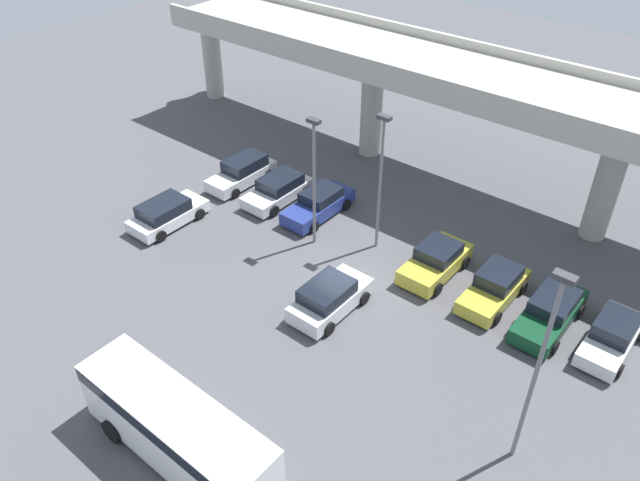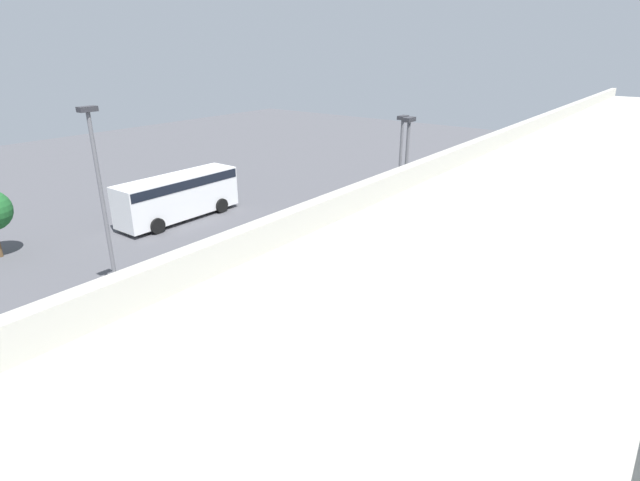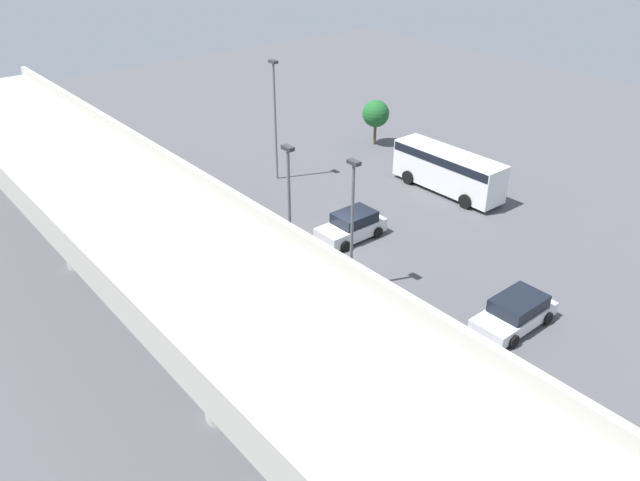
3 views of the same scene
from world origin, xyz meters
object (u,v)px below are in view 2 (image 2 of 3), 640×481
(parked_car_0, at_px, (478,206))
(parked_car_8, at_px, (399,192))
(parked_car_1, at_px, (458,218))
(lamp_post_mid_lot, at_px, (405,183))
(parked_car_2, at_px, (443,232))
(parked_car_6, at_px, (276,334))
(shuttle_bus, at_px, (178,194))
(lamp_post_near_aisle, at_px, (400,170))
(lamp_post_by_overpass, at_px, (102,200))
(parked_car_3, at_px, (301,236))
(parked_car_4, at_px, (363,278))
(parked_car_7, at_px, (228,372))
(parked_car_5, at_px, (321,305))

(parked_car_0, height_order, parked_car_8, parked_car_0)
(parked_car_1, distance_m, lamp_post_mid_lot, 8.11)
(parked_car_2, relative_size, parked_car_6, 0.98)
(shuttle_bus, xyz_separation_m, lamp_post_near_aisle, (-4.85, 13.47, 2.58))
(parked_car_0, relative_size, parked_car_8, 1.04)
(parked_car_6, xyz_separation_m, shuttle_bus, (-7.59, -15.35, 1.01))
(lamp_post_mid_lot, distance_m, lamp_post_by_overpass, 13.65)
(parked_car_6, distance_m, parked_car_8, 20.77)
(parked_car_6, height_order, shuttle_bus, shuttle_bus)
(parked_car_6, xyz_separation_m, parked_car_8, (-19.94, -5.83, 0.00))
(parked_car_8, distance_m, shuttle_bus, 15.63)
(parked_car_1, bearing_deg, parked_car_8, -28.14)
(parked_car_3, distance_m, parked_car_6, 10.10)
(lamp_post_near_aisle, relative_size, lamp_post_by_overpass, 0.84)
(parked_car_0, bearing_deg, lamp_post_by_overpass, 70.70)
(parked_car_2, distance_m, shuttle_bus, 16.97)
(lamp_post_by_overpass, bearing_deg, lamp_post_near_aisle, 158.52)
(parked_car_8, bearing_deg, lamp_post_mid_lot, -60.77)
(parked_car_1, relative_size, parked_car_8, 1.00)
(parked_car_3, xyz_separation_m, lamp_post_by_overpass, (10.18, -1.83, 4.22))
(parked_car_0, bearing_deg, lamp_post_mid_lot, 89.09)
(parked_car_3, bearing_deg, lamp_post_mid_lot, 12.60)
(parked_car_0, height_order, parked_car_2, parked_car_0)
(parked_car_4, bearing_deg, lamp_post_mid_lot, -89.62)
(parked_car_4, xyz_separation_m, parked_car_7, (8.69, 0.31, -0.02))
(parked_car_4, bearing_deg, parked_car_5, 90.74)
(parked_car_2, distance_m, lamp_post_by_overpass, 18.12)
(parked_car_4, distance_m, parked_car_5, 3.22)
(parked_car_4, xyz_separation_m, parked_car_5, (3.22, 0.04, -0.01))
(parked_car_3, height_order, lamp_post_by_overpass, lamp_post_by_overpass)
(parked_car_5, distance_m, parked_car_8, 18.14)
(parked_car_8, relative_size, lamp_post_near_aisle, 0.62)
(parked_car_5, bearing_deg, parked_car_7, 92.77)
(parked_car_1, xyz_separation_m, parked_car_2, (2.86, 0.32, -0.01))
(shuttle_bus, bearing_deg, parked_car_3, -85.39)
(parked_car_1, height_order, parked_car_5, parked_car_5)
(parked_car_1, bearing_deg, lamp_post_by_overpass, 68.02)
(parked_car_8, bearing_deg, parked_car_6, -73.70)
(parked_car_7, height_order, shuttle_bus, shuttle_bus)
(parked_car_1, height_order, lamp_post_near_aisle, lamp_post_near_aisle)
(parked_car_7, bearing_deg, lamp_post_by_overpass, -6.55)
(parked_car_4, bearing_deg, lamp_post_near_aisle, -73.95)
(parked_car_7, relative_size, lamp_post_by_overpass, 0.51)
(parked_car_4, bearing_deg, parked_car_6, 90.29)
(parked_car_8, bearing_deg, lamp_post_near_aisle, -62.28)
(parked_car_4, relative_size, parked_car_7, 1.00)
(parked_car_2, height_order, parked_car_3, parked_car_3)
(parked_car_3, relative_size, lamp_post_near_aisle, 0.60)
(parked_car_8, bearing_deg, parked_car_1, -28.14)
(parked_car_1, bearing_deg, parked_car_6, 89.91)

